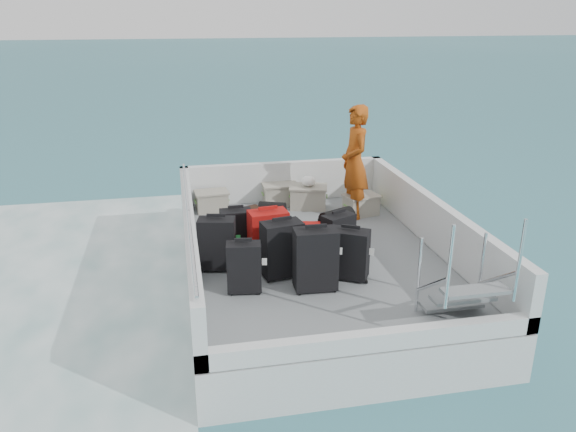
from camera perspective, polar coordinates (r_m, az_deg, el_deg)
The scene contains 23 objects.
ground at distance 8.20m, azimuth 2.77°, elevation -7.76°, with size 160.00×160.00×0.00m, color #1C5864.
ferry_hull at distance 8.06m, azimuth 2.80°, elevation -5.87°, with size 3.60×5.00×0.60m, color silver.
deck at distance 7.93m, azimuth 2.84°, elevation -3.86°, with size 3.30×4.70×0.02m, color slate.
deck_fittings at distance 7.59m, azimuth 6.02°, elevation -1.97°, with size 3.60×5.00×0.90m.
suitcase_0 at distance 6.76m, azimuth -4.48°, elevation -5.30°, with size 0.41×0.23×0.63m, color black.
suitcase_1 at distance 7.36m, azimuth -7.20°, elevation -2.88°, with size 0.47×0.27×0.71m, color black.
suitcase_2 at distance 7.88m, azimuth -5.25°, elevation -1.55°, with size 0.43×0.26×0.62m, color black.
suitcase_3 at distance 6.78m, azimuth 2.81°, elevation -4.50°, with size 0.52×0.30×0.78m, color black.
suitcase_4 at distance 7.11m, azimuth -0.61°, elevation -3.44°, with size 0.50×0.30×0.74m, color black.
suitcase_5 at distance 7.57m, azimuth -2.01°, elevation -2.06°, with size 0.51×0.31×0.71m, color #A00E0C.
suitcase_6 at distance 7.12m, azimuth 6.27°, elevation -3.92°, with size 0.47×0.28×0.65m, color black.
suitcase_7 at distance 7.73m, azimuth 5.10°, elevation -2.02°, with size 0.44×0.25×0.61m, color black.
suitcase_8 at distance 8.18m, azimuth 2.30°, elevation -1.97°, with size 0.45×0.69×0.27m, color #A00E0C.
duffel_0 at distance 8.58m, azimuth -4.58°, elevation -0.77°, with size 0.49×0.30×0.32m, color black, non-canonical shape.
duffel_1 at distance 8.79m, azimuth -1.61°, elevation -0.20°, with size 0.41×0.30×0.32m, color black, non-canonical shape.
duffel_2 at distance 8.50m, azimuth 4.99°, elevation -0.99°, with size 0.51×0.30×0.32m, color black, non-canonical shape.
crate_0 at distance 9.62m, azimuth -7.74°, elevation 1.43°, with size 0.52×0.36×0.31m, color gray.
crate_1 at distance 9.85m, azimuth -0.81°, elevation 2.18°, with size 0.58×0.40×0.35m, color gray.
crate_2 at distance 9.68m, azimuth 2.07°, elevation 1.86°, with size 0.60×0.41×0.36m, color gray.
crate_3 at distance 9.43m, azimuth 7.42°, elevation 1.06°, with size 0.52×0.36×0.31m, color gray.
yellow_bag at distance 9.95m, azimuth 8.38°, elevation 1.74°, with size 0.28×0.26×0.22m, color yellow.
white_bag at distance 9.59m, azimuth 2.09°, elevation 3.40°, with size 0.24×0.24×0.18m, color white.
passenger at distance 9.11m, azimuth 6.79°, elevation 5.43°, with size 0.68×0.44×1.84m, color orange.
Camera 1 is at (-1.81, -7.02, 3.83)m, focal length 35.00 mm.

